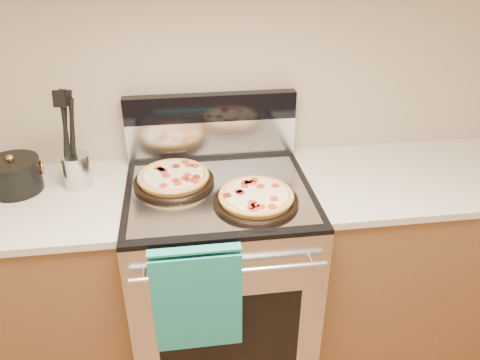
{
  "coord_description": "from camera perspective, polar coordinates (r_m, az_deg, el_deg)",
  "views": [
    {
      "loc": [
        -0.14,
        0.01,
        1.88
      ],
      "look_at": [
        0.07,
        1.55,
        1.01
      ],
      "focal_mm": 35.0,
      "sensor_mm": 36.0,
      "label": 1
    }
  ],
  "objects": [
    {
      "name": "foil_sheet",
      "position": [
        1.88,
        -2.52,
        -1.53
      ],
      "size": [
        0.7,
        0.55,
        0.01
      ],
      "primitive_type": "cube",
      "color": "gray",
      "rests_on": "cooktop"
    },
    {
      "name": "pepperoni_pizza_back",
      "position": [
        1.95,
        -8.09,
        0.23
      ],
      "size": [
        0.38,
        0.38,
        0.04
      ],
      "primitive_type": null,
      "rotation": [
        0.0,
        0.0,
        -0.16
      ],
      "color": "#BF863A",
      "rests_on": "foil_sheet"
    },
    {
      "name": "cabinet_right",
      "position": [
        2.43,
        18.96,
        -9.07
      ],
      "size": [
        1.0,
        0.62,
        0.88
      ],
      "primitive_type": "cube",
      "color": "brown",
      "rests_on": "ground"
    },
    {
      "name": "cooktop",
      "position": [
        1.91,
        -2.6,
        -1.41
      ],
      "size": [
        0.76,
        0.68,
        0.02
      ],
      "primitive_type": "cube",
      "color": "black",
      "rests_on": "range_body"
    },
    {
      "name": "range_body",
      "position": [
        2.18,
        -2.33,
        -11.85
      ],
      "size": [
        0.76,
        0.68,
        0.9
      ],
      "primitive_type": "cube",
      "color": "#B7B7BC",
      "rests_on": "ground"
    },
    {
      "name": "countertop_right",
      "position": [
        2.19,
        20.85,
        0.35
      ],
      "size": [
        1.02,
        0.64,
        0.03
      ],
      "primitive_type": "cube",
      "color": "#BBB6A8",
      "rests_on": "cabinet_right"
    },
    {
      "name": "backsplash_upper",
      "position": [
        2.09,
        -3.6,
        8.85
      ],
      "size": [
        0.76,
        0.06,
        0.12
      ],
      "primitive_type": "cube",
      "color": "black",
      "rests_on": "backsplash_lower"
    },
    {
      "name": "saucepan",
      "position": [
        2.1,
        -25.76,
        0.34
      ],
      "size": [
        0.25,
        0.25,
        0.12
      ],
      "primitive_type": "cylinder",
      "rotation": [
        0.0,
        0.0,
        0.27
      ],
      "color": "black",
      "rests_on": "countertop_left"
    },
    {
      "name": "utensil_crock",
      "position": [
        2.04,
        -19.26,
        1.09
      ],
      "size": [
        0.13,
        0.13,
        0.14
      ],
      "primitive_type": "cylinder",
      "rotation": [
        0.0,
        0.0,
        -0.18
      ],
      "color": "silver",
      "rests_on": "countertop_left"
    },
    {
      "name": "wall_back",
      "position": [
        2.07,
        -3.86,
        14.18
      ],
      "size": [
        4.0,
        0.0,
        4.0
      ],
      "primitive_type": "plane",
      "rotation": [
        1.57,
        0.0,
        0.0
      ],
      "color": "tan",
      "rests_on": "ground"
    },
    {
      "name": "cabinet_left",
      "position": [
        2.33,
        -25.03,
        -12.44
      ],
      "size": [
        1.0,
        0.62,
        0.88
      ],
      "primitive_type": "cube",
      "color": "brown",
      "rests_on": "ground"
    },
    {
      "name": "pepperoni_pizza_front",
      "position": [
        1.8,
        1.98,
        -2.18
      ],
      "size": [
        0.35,
        0.35,
        0.04
      ],
      "primitive_type": null,
      "rotation": [
        0.0,
        0.0,
        -0.08
      ],
      "color": "#BF863A",
      "rests_on": "foil_sheet"
    },
    {
      "name": "backsplash_lower",
      "position": [
        2.14,
        -3.48,
        5.09
      ],
      "size": [
        0.76,
        0.06,
        0.18
      ],
      "primitive_type": "cube",
      "color": "silver",
      "rests_on": "cooktop"
    },
    {
      "name": "oven_handle",
      "position": [
        1.67,
        -1.23,
        -11.19
      ],
      "size": [
        0.7,
        0.03,
        0.03
      ],
      "primitive_type": "cylinder",
      "rotation": [
        0.0,
        1.57,
        0.0
      ],
      "color": "silver",
      "rests_on": "range_body"
    },
    {
      "name": "oven_window",
      "position": [
        1.95,
        -1.26,
        -18.3
      ],
      "size": [
        0.56,
        0.01,
        0.4
      ],
      "primitive_type": "cube",
      "color": "black",
      "rests_on": "range_body"
    },
    {
      "name": "dish_towel",
      "position": [
        1.73,
        -5.26,
        -14.01
      ],
      "size": [
        0.32,
        0.05,
        0.42
      ],
      "primitive_type": null,
      "color": "#1A8571",
      "rests_on": "oven_handle"
    }
  ]
}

